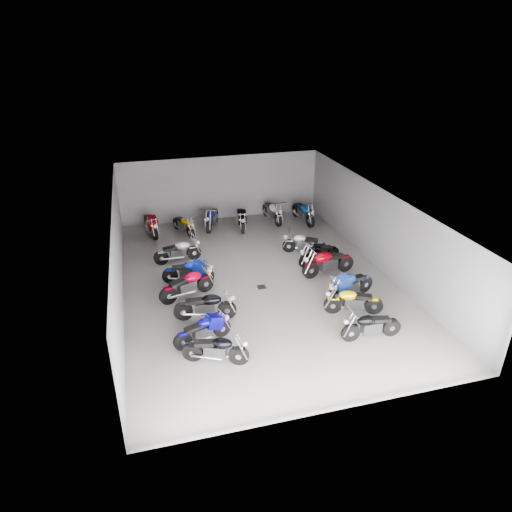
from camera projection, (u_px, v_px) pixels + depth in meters
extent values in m
plane|color=gray|center=(258.00, 281.00, 17.51)|extent=(14.00, 14.00, 0.00)
cube|color=slate|center=(221.00, 188.00, 22.90)|extent=(10.00, 0.10, 3.20)
cube|color=slate|center=(118.00, 259.00, 15.63)|extent=(0.10, 14.00, 3.20)
cube|color=slate|center=(380.00, 229.00, 18.00)|extent=(0.10, 14.00, 3.20)
cube|color=black|center=(258.00, 201.00, 16.11)|extent=(10.00, 14.00, 0.04)
cube|color=black|center=(262.00, 287.00, 17.07)|extent=(0.32, 0.32, 0.01)
cylinder|color=black|center=(239.00, 356.00, 12.94)|extent=(0.60, 0.34, 0.59)
cylinder|color=black|center=(193.00, 352.00, 13.10)|extent=(0.60, 0.36, 0.59)
cube|color=#2D2D30|center=(215.00, 351.00, 12.98)|extent=(0.66, 0.49, 0.37)
ellipsoid|color=black|center=(222.00, 343.00, 12.83)|extent=(0.73, 0.58, 0.33)
cube|color=black|center=(205.00, 343.00, 12.90)|extent=(0.62, 0.46, 0.17)
cylinder|color=black|center=(222.00, 328.00, 14.18)|extent=(0.59, 0.27, 0.58)
cylinder|color=black|center=(183.00, 341.00, 13.57)|extent=(0.59, 0.29, 0.58)
cube|color=#2D2D30|center=(203.00, 332.00, 13.83)|extent=(0.64, 0.42, 0.36)
ellipsoid|color=#080778|center=(208.00, 322.00, 13.80)|extent=(0.69, 0.51, 0.32)
cube|color=black|center=(193.00, 328.00, 13.59)|extent=(0.60, 0.39, 0.16)
cylinder|color=black|center=(227.00, 310.00, 15.07)|extent=(0.65, 0.25, 0.63)
cylinder|color=black|center=(183.00, 311.00, 14.99)|extent=(0.65, 0.27, 0.63)
cube|color=#2D2D30|center=(205.00, 308.00, 14.99)|extent=(0.69, 0.42, 0.40)
ellipsoid|color=black|center=(211.00, 300.00, 14.86)|extent=(0.74, 0.52, 0.36)
cube|color=black|center=(195.00, 301.00, 14.85)|extent=(0.65, 0.39, 0.18)
cylinder|color=black|center=(205.00, 283.00, 16.66)|extent=(0.66, 0.35, 0.66)
cylinder|color=black|center=(168.00, 296.00, 15.88)|extent=(0.67, 0.37, 0.66)
cube|color=#2D2D30|center=(187.00, 287.00, 16.23)|extent=(0.73, 0.52, 0.41)
ellipsoid|color=maroon|center=(192.00, 277.00, 16.20)|extent=(0.80, 0.63, 0.37)
cube|color=black|center=(178.00, 282.00, 15.93)|extent=(0.69, 0.49, 0.19)
cylinder|color=black|center=(206.00, 276.00, 17.26)|extent=(0.62, 0.26, 0.61)
cylinder|color=black|center=(170.00, 276.00, 17.23)|extent=(0.62, 0.28, 0.61)
cube|color=#2D2D30|center=(188.00, 274.00, 17.21)|extent=(0.67, 0.42, 0.38)
ellipsoid|color=#0C25A9|center=(193.00, 266.00, 17.08)|extent=(0.72, 0.52, 0.34)
cube|color=black|center=(180.00, 267.00, 17.09)|extent=(0.62, 0.40, 0.17)
cylinder|color=black|center=(194.00, 253.00, 19.09)|extent=(0.62, 0.19, 0.61)
cylinder|color=black|center=(161.00, 258.00, 18.64)|extent=(0.62, 0.21, 0.61)
cube|color=#2D2D30|center=(178.00, 253.00, 18.82)|extent=(0.64, 0.35, 0.38)
ellipsoid|color=#B9B9C0|center=(182.00, 246.00, 18.76)|extent=(0.68, 0.45, 0.34)
cube|color=black|center=(170.00, 248.00, 18.61)|extent=(0.60, 0.33, 0.17)
cylinder|color=black|center=(351.00, 333.00, 13.94)|extent=(0.60, 0.15, 0.60)
cylinder|color=black|center=(391.00, 327.00, 14.20)|extent=(0.60, 0.17, 0.60)
cube|color=#2D2D30|center=(371.00, 328.00, 14.03)|extent=(0.62, 0.31, 0.37)
ellipsoid|color=black|center=(366.00, 320.00, 13.86)|extent=(0.65, 0.40, 0.34)
cube|color=black|center=(381.00, 319.00, 13.98)|extent=(0.58, 0.29, 0.17)
cylinder|color=black|center=(333.00, 305.00, 15.36)|extent=(0.62, 0.29, 0.61)
cylinder|color=black|center=(374.00, 306.00, 15.33)|extent=(0.62, 0.31, 0.61)
cube|color=#2D2D30|center=(353.00, 303.00, 15.30)|extent=(0.67, 0.45, 0.38)
ellipsoid|color=yellow|center=(348.00, 295.00, 15.17)|extent=(0.73, 0.55, 0.34)
cube|color=black|center=(363.00, 296.00, 15.18)|extent=(0.63, 0.42, 0.17)
cylinder|color=black|center=(335.00, 295.00, 15.90)|extent=(0.65, 0.33, 0.65)
cylinder|color=black|center=(365.00, 284.00, 16.63)|extent=(0.66, 0.35, 0.65)
cube|color=#2D2D30|center=(350.00, 287.00, 16.22)|extent=(0.72, 0.50, 0.40)
ellipsoid|color=#183A98|center=(347.00, 281.00, 15.97)|extent=(0.78, 0.60, 0.36)
cube|color=black|center=(358.00, 278.00, 16.26)|extent=(0.67, 0.46, 0.18)
cylinder|color=black|center=(311.00, 270.00, 17.58)|extent=(0.70, 0.22, 0.68)
cylinder|color=black|center=(345.00, 263.00, 18.11)|extent=(0.70, 0.25, 0.68)
cube|color=#2D2D30|center=(328.00, 264.00, 17.80)|extent=(0.73, 0.41, 0.43)
ellipsoid|color=maroon|center=(324.00, 257.00, 17.57)|extent=(0.78, 0.52, 0.39)
cube|color=black|center=(336.00, 256.00, 17.79)|extent=(0.68, 0.38, 0.19)
cylinder|color=black|center=(306.00, 261.00, 18.38)|extent=(0.62, 0.28, 0.61)
cylinder|color=black|center=(332.00, 254.00, 19.00)|extent=(0.62, 0.30, 0.61)
cube|color=#2D2D30|center=(319.00, 255.00, 18.65)|extent=(0.67, 0.44, 0.38)
ellipsoid|color=black|center=(316.00, 249.00, 18.42)|extent=(0.72, 0.53, 0.34)
cube|color=black|center=(326.00, 248.00, 18.67)|extent=(0.63, 0.41, 0.17)
cylinder|color=black|center=(289.00, 246.00, 19.73)|extent=(0.58, 0.34, 0.58)
cylinder|color=black|center=(320.00, 248.00, 19.57)|extent=(0.59, 0.35, 0.58)
cube|color=#2D2D30|center=(304.00, 245.00, 19.61)|extent=(0.65, 0.48, 0.37)
ellipsoid|color=silver|center=(300.00, 238.00, 19.51)|extent=(0.71, 0.58, 0.33)
cube|color=black|center=(311.00, 240.00, 19.46)|extent=(0.61, 0.45, 0.17)
cylinder|color=black|center=(155.00, 233.00, 20.91)|extent=(0.26, 0.69, 0.67)
cylinder|color=black|center=(147.00, 222.00, 22.15)|extent=(0.28, 0.69, 0.67)
cube|color=#2D2D30|center=(151.00, 225.00, 21.49)|extent=(0.43, 0.73, 0.42)
ellipsoid|color=#A8081B|center=(151.00, 220.00, 21.15)|extent=(0.54, 0.78, 0.38)
cube|color=black|center=(148.00, 217.00, 21.63)|extent=(0.41, 0.68, 0.19)
cylinder|color=black|center=(191.00, 232.00, 21.07)|extent=(0.33, 0.60, 0.59)
cylinder|color=black|center=(177.00, 224.00, 22.05)|extent=(0.35, 0.60, 0.59)
cube|color=#2D2D30|center=(184.00, 226.00, 21.52)|extent=(0.48, 0.66, 0.37)
ellipsoid|color=#DDB300|center=(185.00, 221.00, 21.24)|extent=(0.58, 0.72, 0.33)
cube|color=black|center=(180.00, 219.00, 21.62)|extent=(0.45, 0.62, 0.17)
cylinder|color=black|center=(209.00, 227.00, 21.59)|extent=(0.38, 0.66, 0.66)
cylinder|color=black|center=(215.00, 216.00, 22.92)|extent=(0.40, 0.67, 0.66)
cube|color=#2D2D30|center=(212.00, 219.00, 22.21)|extent=(0.54, 0.73, 0.41)
ellipsoid|color=navy|center=(211.00, 215.00, 21.87)|extent=(0.65, 0.80, 0.37)
cube|color=black|center=(213.00, 211.00, 22.38)|extent=(0.51, 0.69, 0.19)
cylinder|color=black|center=(243.00, 227.00, 21.57)|extent=(0.22, 0.68, 0.67)
cylinder|color=black|center=(239.00, 216.00, 22.92)|extent=(0.24, 0.68, 0.67)
cube|color=#2D2D30|center=(241.00, 219.00, 22.20)|extent=(0.40, 0.71, 0.42)
ellipsoid|color=black|center=(241.00, 214.00, 21.85)|extent=(0.51, 0.76, 0.38)
cube|color=black|center=(240.00, 211.00, 22.37)|extent=(0.37, 0.67, 0.19)
cylinder|color=black|center=(278.00, 220.00, 22.37)|extent=(0.21, 0.69, 0.68)
cylinder|color=black|center=(266.00, 210.00, 23.66)|extent=(0.23, 0.69, 0.68)
cube|color=#2D2D30|center=(272.00, 213.00, 22.97)|extent=(0.39, 0.72, 0.42)
ellipsoid|color=silver|center=(274.00, 208.00, 22.63)|extent=(0.50, 0.76, 0.38)
cube|color=black|center=(270.00, 205.00, 23.12)|extent=(0.37, 0.68, 0.19)
cylinder|color=black|center=(310.00, 221.00, 22.26)|extent=(0.21, 0.70, 0.69)
cylinder|color=black|center=(296.00, 211.00, 23.57)|extent=(0.23, 0.70, 0.69)
cube|color=#2D2D30|center=(303.00, 213.00, 22.87)|extent=(0.39, 0.73, 0.43)
ellipsoid|color=navy|center=(306.00, 209.00, 22.52)|extent=(0.50, 0.77, 0.39)
cube|color=black|center=(300.00, 206.00, 23.03)|extent=(0.37, 0.68, 0.20)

